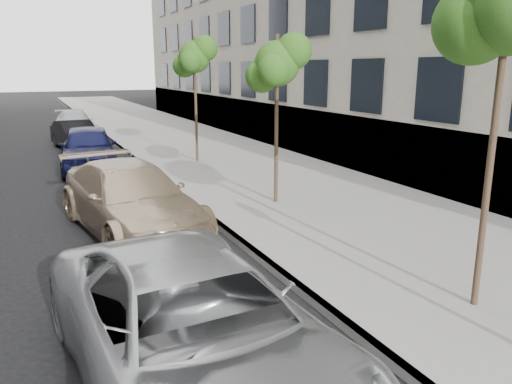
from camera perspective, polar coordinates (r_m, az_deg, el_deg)
sidewalk at (r=28.40m, az=-10.71°, el=6.74°), size 6.40×72.00×0.14m
curb at (r=27.80m, az=-16.98°, el=6.22°), size 0.15×72.00×0.14m
tree_mid at (r=12.75m, az=2.53°, el=14.42°), size 1.52×1.32×4.28m
tree_far at (r=18.76m, az=-6.98°, el=15.05°), size 1.54×1.34×4.56m
minivan at (r=5.75m, az=-7.09°, el=-15.42°), size 2.81×5.59×1.52m
suv at (r=11.38m, az=-14.13°, el=-0.73°), size 2.89×5.47×1.51m
sedan_blue at (r=18.75m, az=-18.60°, el=4.78°), size 2.35×4.81×1.58m
sedan_black at (r=23.69m, az=-19.87°, el=6.14°), size 1.99×4.11×1.30m
sedan_rear at (r=28.89m, az=-19.97°, el=7.40°), size 1.97×4.47×1.28m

